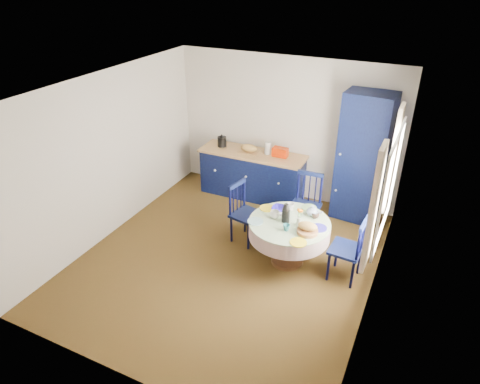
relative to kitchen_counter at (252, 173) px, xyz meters
The scene contains 17 objects.
floor 2.01m from the kitchen_counter, 75.99° to the right, with size 4.50×4.50×0.00m, color black.
ceiling 2.84m from the kitchen_counter, 75.99° to the right, with size 4.50×4.50×0.00m, color white.
wall_back 1.00m from the kitchen_counter, 36.38° to the left, with size 4.00×0.02×2.50m, color silver.
wall_left 2.57m from the kitchen_counter, 128.76° to the right, with size 0.02×4.50×2.50m, color silver.
wall_right 3.22m from the kitchen_counter, 37.53° to the right, with size 0.02×4.50×2.50m, color silver.
window 3.10m from the kitchen_counter, 33.40° to the right, with size 0.10×1.74×1.45m.
kitchen_counter is the anchor object (origin of this frame).
pantry_cabinet 1.98m from the kitchen_counter, ahead, with size 0.79×0.59×2.13m.
dining_table 2.05m from the kitchen_counter, 51.22° to the right, with size 1.13×1.15×0.96m.
chair_left 1.43m from the kitchen_counter, 70.64° to the right, with size 0.49×0.50×0.95m.
chair_far 1.46m from the kitchen_counter, 31.27° to the right, with size 0.46×0.44×1.00m.
chair_right 2.65m from the kitchen_counter, 36.89° to the right, with size 0.44×0.46×0.96m.
mug_a 1.92m from the kitchen_counter, 56.58° to the right, with size 0.13×0.13×0.10m, color silver.
mug_b 2.25m from the kitchen_counter, 54.33° to the right, with size 0.10×0.10×0.09m, color #2B6E75.
mug_c 2.08m from the kitchen_counter, 40.83° to the right, with size 0.11×0.11×0.09m, color black.
mug_d 1.76m from the kitchen_counter, 47.57° to the right, with size 0.11×0.11×0.10m, color silver.
cobalt_bowl 1.74m from the kitchen_counter, 52.93° to the right, with size 0.22×0.22×0.05m, color navy.
Camera 1 is at (2.31, -4.46, 3.85)m, focal length 32.00 mm.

